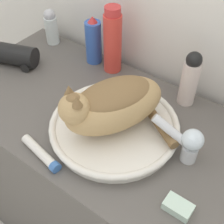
# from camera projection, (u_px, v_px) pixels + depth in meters

# --- Properties ---
(vanity_counter) EXTENTS (1.09, 0.53, 0.87)m
(vanity_counter) POSITION_uv_depth(u_px,v_px,m) (107.00, 192.00, 1.27)
(vanity_counter) COLOR #56514C
(vanity_counter) RESTS_ON ground_plane
(sink_basin) EXTENTS (0.38, 0.38, 0.04)m
(sink_basin) POSITION_uv_depth(u_px,v_px,m) (114.00, 127.00, 0.90)
(sink_basin) COLOR white
(sink_basin) RESTS_ON vanity_counter
(cat) EXTENTS (0.32, 0.32, 0.17)m
(cat) POSITION_uv_depth(u_px,v_px,m) (112.00, 104.00, 0.83)
(cat) COLOR tan
(cat) RESTS_ON sink_basin
(faucet) EXTENTS (0.15, 0.06, 0.12)m
(faucet) POSITION_uv_depth(u_px,v_px,m) (188.00, 142.00, 0.81)
(faucet) COLOR silver
(faucet) RESTS_ON vanity_counter
(spray_bottle_trigger) EXTENTS (0.06, 0.06, 0.18)m
(spray_bottle_trigger) POSITION_uv_depth(u_px,v_px,m) (93.00, 41.00, 1.11)
(spray_bottle_trigger) COLOR #335BB7
(spray_bottle_trigger) RESTS_ON vanity_counter
(shampoo_bottle_tall) EXTENTS (0.06, 0.06, 0.24)m
(shampoo_bottle_tall) POSITION_uv_depth(u_px,v_px,m) (113.00, 41.00, 1.06)
(shampoo_bottle_tall) COLOR #DB3D33
(shampoo_bottle_tall) RESTS_ON vanity_counter
(deodorant_stick) EXTENTS (0.05, 0.05, 0.14)m
(deodorant_stick) POSITION_uv_depth(u_px,v_px,m) (51.00, 27.00, 1.21)
(deodorant_stick) COLOR silver
(deodorant_stick) RESTS_ON vanity_counter
(lotion_bottle_white) EXTENTS (0.05, 0.05, 0.19)m
(lotion_bottle_white) POSITION_uv_depth(u_px,v_px,m) (190.00, 79.00, 0.95)
(lotion_bottle_white) COLOR silver
(lotion_bottle_white) RESTS_ON vanity_counter
(cream_tube) EXTENTS (0.15, 0.05, 0.03)m
(cream_tube) POSITION_uv_depth(u_px,v_px,m) (41.00, 153.00, 0.85)
(cream_tube) COLOR silver
(cream_tube) RESTS_ON vanity_counter
(hair_dryer) EXTENTS (0.19, 0.13, 0.08)m
(hair_dryer) POSITION_uv_depth(u_px,v_px,m) (15.00, 55.00, 1.13)
(hair_dryer) COLOR black
(hair_dryer) RESTS_ON vanity_counter
(soap_bar) EXTENTS (0.07, 0.04, 0.02)m
(soap_bar) POSITION_uv_depth(u_px,v_px,m) (178.00, 207.00, 0.74)
(soap_bar) COLOR silver
(soap_bar) RESTS_ON vanity_counter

